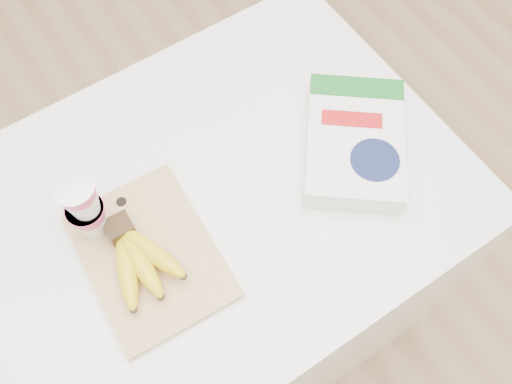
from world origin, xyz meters
TOP-DOWN VIEW (x-y plane):
  - room at (0.00, 0.00)m, footprint 4.00×4.00m
  - table at (0.00, 0.00)m, footprint 1.13×0.76m
  - cutting_board at (-0.10, -0.05)m, footprint 0.25×0.33m
  - bananas at (-0.12, -0.05)m, footprint 0.14×0.19m
  - yogurt_stack at (-0.16, 0.05)m, footprint 0.08×0.08m
  - cereal_box at (0.36, -0.07)m, footprint 0.33×0.34m

SIDE VIEW (x-z plane):
  - table at x=0.00m, z-range 0.00..0.85m
  - cutting_board at x=-0.10m, z-range 0.85..0.87m
  - cereal_box at x=0.36m, z-range 0.85..0.91m
  - bananas at x=-0.12m, z-range 0.86..0.92m
  - yogurt_stack at x=-0.16m, z-range 0.87..1.04m
  - room at x=0.00m, z-range -0.65..3.35m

